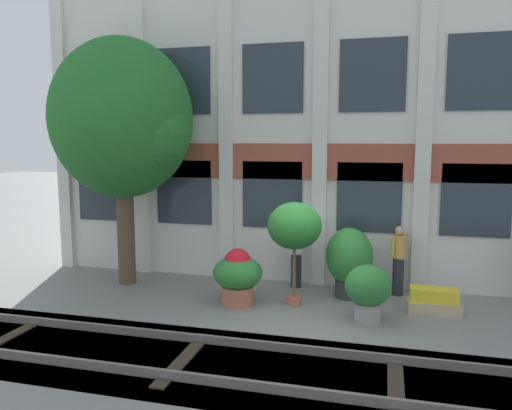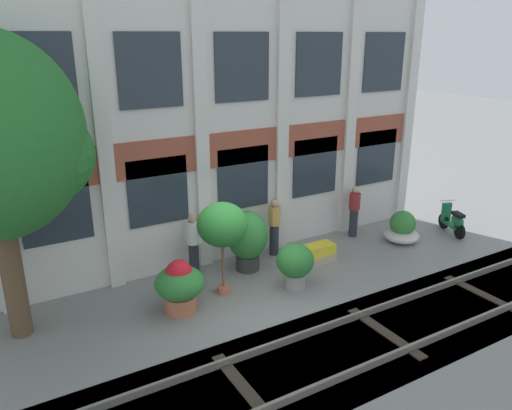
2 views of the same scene
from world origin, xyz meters
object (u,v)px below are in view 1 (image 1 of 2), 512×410
Objects in this scene: broadleaf_tree at (122,123)px; potted_plant_glazed_jar at (349,259)px; potted_plant_stone_basin at (368,289)px; resident_near_plants at (296,252)px; resident_by_doorway at (399,258)px; potted_plant_fluted_column at (238,274)px; potted_plant_square_trough at (433,301)px; potted_plant_tall_urn at (294,227)px.

broadleaf_tree reaches higher than potted_plant_glazed_jar.
potted_plant_glazed_jar is (5.57, 0.26, -3.15)m from broadleaf_tree.
resident_near_plants reaches higher than potted_plant_stone_basin.
potted_plant_glazed_jar is 1.20m from resident_by_doorway.
potted_plant_fluted_column is 0.77× the size of potted_plant_glazed_jar.
potted_plant_square_trough is 0.49× the size of potted_plant_tall_urn.
broadleaf_tree reaches higher than potted_plant_square_trough.
resident_near_plants is (4.24, 0.75, -3.17)m from broadleaf_tree.
potted_plant_stone_basin is at bearing -146.64° from potted_plant_square_trough.
potted_plant_square_trough is 3.33m from potted_plant_tall_urn.
broadleaf_tree is 8.32m from potted_plant_square_trough.
resident_near_plants is (-2.44, 0.04, -0.00)m from resident_by_doorway.
resident_near_plants is at bearing 98.08° from potted_plant_tall_urn.
potted_plant_tall_urn is at bearing -110.14° from resident_by_doorway.
potted_plant_tall_urn is at bearing 69.15° from resident_near_plants.
resident_by_doorway is (-0.71, 1.06, 0.64)m from potted_plant_square_trough.
potted_plant_glazed_jar is at bearing -118.00° from resident_by_doorway.
potted_plant_fluted_column is at bearing 172.23° from potted_plant_stone_basin.
resident_by_doorway is (0.62, 1.94, 0.22)m from potted_plant_stone_basin.
potted_plant_fluted_column reaches higher than potted_plant_stone_basin.
potted_plant_glazed_jar is 1.00× the size of resident_near_plants.
potted_plant_glazed_jar is at bearing 130.84° from resident_near_plants.
resident_near_plants is (-3.15, 1.10, 0.63)m from potted_plant_square_trough.
potted_plant_square_trough is at bearing 33.36° from potted_plant_stone_basin.
potted_plant_stone_basin is at bearing -7.77° from potted_plant_fluted_column.
potted_plant_stone_basin is (6.05, -1.23, -3.38)m from broadleaf_tree.
potted_plant_glazed_jar is at bearing 108.04° from potted_plant_stone_basin.
potted_plant_square_trough is 3.40m from resident_near_plants.
potted_plant_fluted_column is at bearing -14.74° from broadleaf_tree.
potted_plant_square_trough is at bearing -2.74° from broadleaf_tree.
potted_plant_glazed_jar is at bearing 25.10° from potted_plant_fluted_column.
resident_by_doorway is 1.00× the size of resident_near_plants.
potted_plant_square_trough is 0.69× the size of resident_near_plants.
resident_by_doorway reaches higher than potted_plant_stone_basin.
broadleaf_tree is at bearing 177.26° from potted_plant_square_trough.
potted_plant_tall_urn reaches higher than potted_plant_square_trough.
potted_plant_square_trough is 0.90× the size of potted_plant_fluted_column.
potted_plant_stone_basin is 0.70× the size of resident_near_plants.
potted_plant_stone_basin is at bearing 103.52° from resident_near_plants.
potted_plant_tall_urn is 1.40× the size of resident_near_plants.
resident_by_doorway is (3.47, 1.55, 0.21)m from potted_plant_fluted_column.
potted_plant_stone_basin reaches higher than potted_plant_square_trough.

